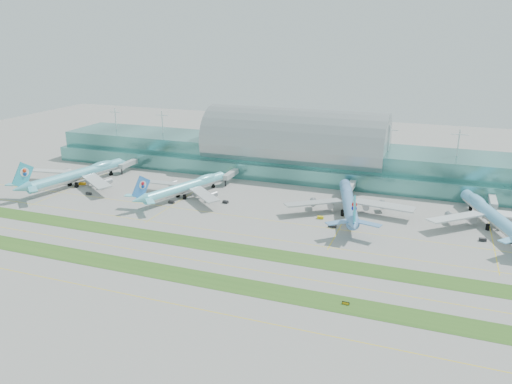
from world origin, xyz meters
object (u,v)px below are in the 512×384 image
at_px(airliner_a, 78,174).
at_px(airliner_b, 186,186).
at_px(terminal, 294,152).
at_px(taxiway_sign_east, 346,303).
at_px(airliner_c, 348,201).
at_px(airliner_d, 491,214).

relative_size(airliner_a, airliner_b, 1.18).
bearing_deg(airliner_a, terminal, 44.58).
relative_size(terminal, airliner_a, 4.21).
bearing_deg(taxiway_sign_east, airliner_a, 158.16).
height_order(airliner_b, airliner_c, airliner_c).
distance_m(terminal, airliner_d, 131.00).
distance_m(airliner_b, airliner_d, 161.19).
bearing_deg(airliner_b, airliner_c, 22.90).
bearing_deg(airliner_b, airliner_a, -158.17).
height_order(terminal, airliner_b, terminal).
xyz_separation_m(airliner_b, taxiway_sign_east, (108.31, -86.94, -5.48)).
bearing_deg(airliner_b, taxiway_sign_east, -18.99).
relative_size(terminal, airliner_d, 4.65).
bearing_deg(airliner_b, terminal, 77.20).
height_order(airliner_a, taxiway_sign_east, airliner_a).
height_order(terminal, airliner_c, terminal).
bearing_deg(airliner_a, airliner_d, 16.15).
relative_size(airliner_c, taxiway_sign_east, 28.65).
relative_size(terminal, airliner_c, 4.49).
distance_m(airliner_c, taxiway_sign_east, 93.56).
height_order(airliner_a, airliner_d, airliner_a).
xyz_separation_m(airliner_c, airliner_d, (68.59, 5.03, -0.07)).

